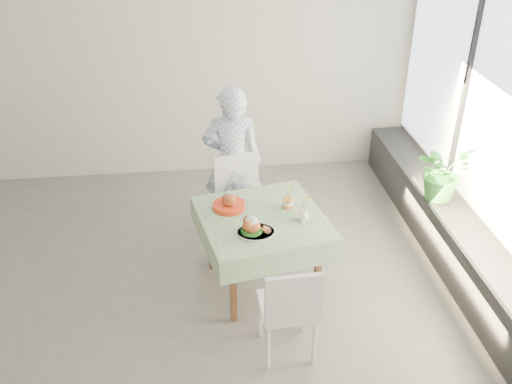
{
  "coord_description": "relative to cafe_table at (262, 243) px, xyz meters",
  "views": [
    {
      "loc": [
        0.37,
        -4.0,
        3.4
      ],
      "look_at": [
        0.87,
        0.18,
        0.96
      ],
      "focal_mm": 40.0,
      "sensor_mm": 36.0,
      "label": 1
    }
  ],
  "objects": [
    {
      "name": "floor",
      "position": [
        -0.92,
        -0.13,
        -0.46
      ],
      "size": [
        6.0,
        6.0,
        0.0
      ],
      "primitive_type": "plane",
      "color": "#615E5C",
      "rests_on": "ground"
    },
    {
      "name": "wall_back",
      "position": [
        -0.92,
        2.37,
        0.94
      ],
      "size": [
        6.0,
        0.02,
        2.8
      ],
      "primitive_type": "cube",
      "color": "beige",
      "rests_on": "ground"
    },
    {
      "name": "window_ledge",
      "position": [
        1.88,
        -0.13,
        -0.21
      ],
      "size": [
        0.4,
        4.8,
        0.5
      ],
      "primitive_type": "cube",
      "color": "black",
      "rests_on": "ground"
    },
    {
      "name": "cafe_table",
      "position": [
        0.0,
        0.0,
        0.0
      ],
      "size": [
        1.22,
        1.22,
        0.74
      ],
      "color": "brown",
      "rests_on": "ground"
    },
    {
      "name": "chair_far",
      "position": [
        -0.12,
        0.64,
        -0.17
      ],
      "size": [
        0.51,
        0.51,
        0.94
      ],
      "color": "white",
      "rests_on": "ground"
    },
    {
      "name": "chair_near",
      "position": [
        0.09,
        -0.85,
        -0.19
      ],
      "size": [
        0.43,
        0.43,
        0.89
      ],
      "color": "white",
      "rests_on": "ground"
    },
    {
      "name": "diner",
      "position": [
        -0.18,
        0.93,
        0.35
      ],
      "size": [
        0.62,
        0.44,
        1.61
      ],
      "primitive_type": "imported",
      "rotation": [
        0.0,
        0.0,
        3.04
      ],
      "color": "#84A7D4",
      "rests_on": "ground"
    },
    {
      "name": "main_dish",
      "position": [
        -0.11,
        -0.25,
        0.34
      ],
      "size": [
        0.32,
        0.32,
        0.16
      ],
      "color": "white",
      "rests_on": "cafe_table"
    },
    {
      "name": "juice_cup_orange",
      "position": [
        0.24,
        0.12,
        0.35
      ],
      "size": [
        0.1,
        0.1,
        0.28
      ],
      "color": "white",
      "rests_on": "cafe_table"
    },
    {
      "name": "juice_cup_lemonade",
      "position": [
        0.33,
        -0.1,
        0.35
      ],
      "size": [
        0.1,
        0.1,
        0.28
      ],
      "color": "white",
      "rests_on": "cafe_table"
    },
    {
      "name": "second_dish",
      "position": [
        -0.28,
        0.17,
        0.32
      ],
      "size": [
        0.29,
        0.29,
        0.14
      ],
      "color": "red",
      "rests_on": "cafe_table"
    },
    {
      "name": "potted_plant",
      "position": [
        1.84,
        0.52,
        0.33
      ],
      "size": [
        0.65,
        0.61,
        0.59
      ],
      "primitive_type": "imported",
      "rotation": [
        0.0,
        0.0,
        0.35
      ],
      "color": "#2D7627",
      "rests_on": "window_ledge"
    }
  ]
}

